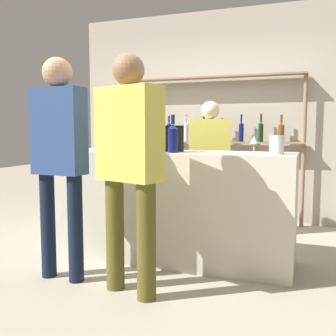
% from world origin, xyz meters
% --- Properties ---
extents(ground_plane, '(16.00, 16.00, 0.00)m').
position_xyz_m(ground_plane, '(0.00, 0.00, 0.00)').
color(ground_plane, '#B2A893').
extents(bar_counter, '(2.29, 0.63, 1.02)m').
position_xyz_m(bar_counter, '(0.00, 0.00, 0.51)').
color(bar_counter, beige).
rests_on(bar_counter, ground_plane).
extents(back_wall, '(3.89, 0.12, 2.80)m').
position_xyz_m(back_wall, '(0.00, 1.92, 1.40)').
color(back_wall, '#B2A899').
rests_on(back_wall, ground_plane).
extents(back_shelf, '(2.35, 0.18, 1.92)m').
position_xyz_m(back_shelf, '(0.01, 1.74, 1.27)').
color(back_shelf, '#897056').
rests_on(back_shelf, ground_plane).
extents(counter_bottle_0, '(0.09, 0.09, 0.39)m').
position_xyz_m(counter_bottle_0, '(-0.58, 0.18, 1.17)').
color(counter_bottle_0, silver).
rests_on(counter_bottle_0, bar_counter).
extents(counter_bottle_1, '(0.09, 0.09, 0.36)m').
position_xyz_m(counter_bottle_1, '(-0.05, -0.11, 1.16)').
color(counter_bottle_1, brown).
rests_on(counter_bottle_1, bar_counter).
extents(counter_bottle_2, '(0.09, 0.09, 0.33)m').
position_xyz_m(counter_bottle_2, '(0.10, -0.16, 1.15)').
color(counter_bottle_2, '#0F1956').
rests_on(counter_bottle_2, bar_counter).
extents(wine_glass, '(0.07, 0.07, 0.15)m').
position_xyz_m(wine_glass, '(0.78, 0.04, 1.13)').
color(wine_glass, silver).
rests_on(wine_glass, bar_counter).
extents(ice_bucket, '(0.18, 0.18, 0.24)m').
position_xyz_m(ice_bucket, '(0.06, 0.01, 1.14)').
color(ice_bucket, black).
rests_on(ice_bucket, bar_counter).
extents(cork_jar, '(0.12, 0.12, 0.16)m').
position_xyz_m(cork_jar, '(0.98, -0.04, 1.10)').
color(cork_jar, silver).
rests_on(cork_jar, bar_counter).
extents(customer_center, '(0.54, 0.36, 1.76)m').
position_xyz_m(customer_center, '(0.01, -0.84, 1.03)').
color(customer_center, brown).
rests_on(customer_center, ground_plane).
extents(customer_left, '(0.44, 0.23, 1.79)m').
position_xyz_m(customer_left, '(-0.64, -0.76, 1.06)').
color(customer_left, '#121C33').
rests_on(customer_left, ground_plane).
extents(server_behind_counter, '(0.48, 0.28, 1.54)m').
position_xyz_m(server_behind_counter, '(0.17, 0.90, 0.89)').
color(server_behind_counter, brown).
rests_on(server_behind_counter, ground_plane).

